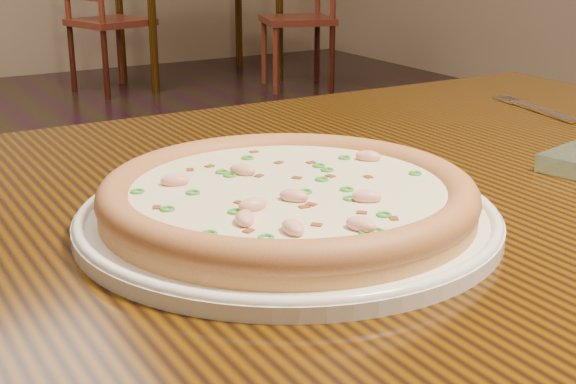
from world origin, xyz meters
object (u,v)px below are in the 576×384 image
plate (288,216)px  chair_d (306,18)px  pizza (288,195)px  chair_c (103,21)px  hero_table (366,281)px

plate → chair_d: chair_d is taller
pizza → chair_c: bearing=74.1°
chair_d → pizza: bearing=-121.9°
hero_table → plate: bearing=-157.4°
chair_c → chair_d: size_ratio=1.00×
hero_table → pizza: 0.18m
pizza → chair_d: 4.55m
hero_table → chair_d: 4.44m
hero_table → chair_d: bearing=59.0°
hero_table → chair_d: (2.28, 3.80, -0.21)m
pizza → chair_c: chair_c is taller
hero_table → chair_c: chair_c is taller
plate → pizza: (-0.00, -0.00, 0.02)m
plate → chair_d: 4.55m
hero_table → pizza: (-0.12, -0.05, 0.13)m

